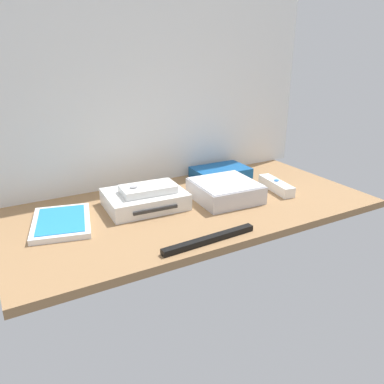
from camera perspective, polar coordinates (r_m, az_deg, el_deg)
name	(u,v)px	position (r cm, az deg, el deg)	size (l,w,h in cm)	color
ground_plane	(192,209)	(107.89, 0.00, -2.48)	(100.00, 48.00, 2.00)	#936D47
back_wall	(152,79)	(121.48, -5.94, 16.15)	(110.00, 1.20, 64.00)	white
game_console	(145,199)	(106.75, -6.93, -1.05)	(21.86, 17.40, 4.40)	white
mini_computer	(225,191)	(111.35, 4.89, 0.22)	(17.98, 17.98, 5.30)	silver
game_case	(61,222)	(101.15, -18.61, -4.22)	(17.71, 21.68, 1.56)	white
network_router	(221,173)	(129.95, 4.22, 2.86)	(18.29, 12.72, 3.40)	#145193
remote_wand	(276,186)	(120.88, 12.23, 0.93)	(5.58, 15.15, 3.40)	white
remote_classic_pad	(148,189)	(104.82, -6.48, 0.44)	(14.92, 8.97, 2.40)	white
sensor_bar	(209,239)	(88.04, 2.57, -6.96)	(24.00, 1.80, 1.40)	black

